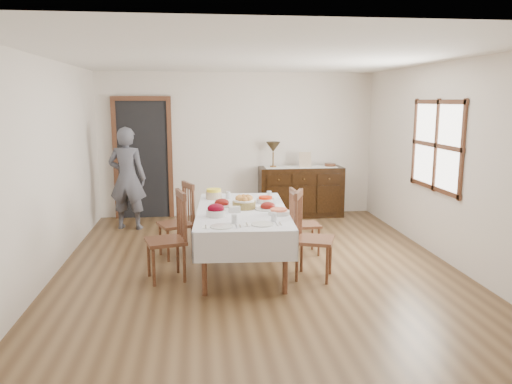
{
  "coord_description": "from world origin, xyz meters",
  "views": [
    {
      "loc": [
        -0.73,
        -6.1,
        2.1
      ],
      "look_at": [
        0.0,
        0.1,
        0.95
      ],
      "focal_mm": 35.0,
      "sensor_mm": 36.0,
      "label": 1
    }
  ],
  "objects": [
    {
      "name": "room_shell",
      "position": [
        -0.15,
        0.42,
        1.64
      ],
      "size": [
        5.02,
        6.02,
        2.65
      ],
      "color": "white",
      "rests_on": "ground"
    },
    {
      "name": "carrot_bowl",
      "position": [
        0.16,
        0.35,
        0.79
      ],
      "size": [
        0.24,
        0.24,
        0.09
      ],
      "color": "silver",
      "rests_on": "dining_table"
    },
    {
      "name": "beet_bowl",
      "position": [
        -0.53,
        -0.36,
        0.82
      ],
      "size": [
        0.23,
        0.23,
        0.15
      ],
      "color": "silver",
      "rests_on": "dining_table"
    },
    {
      "name": "butter_dish",
      "position": [
        -0.3,
        -0.17,
        0.79
      ],
      "size": [
        0.15,
        0.1,
        0.07
      ],
      "color": "silver",
      "rests_on": "dining_table"
    },
    {
      "name": "glass_far_a",
      "position": [
        -0.32,
        0.68,
        0.81
      ],
      "size": [
        0.06,
        0.06,
        0.1
      ],
      "color": "silver",
      "rests_on": "dining_table"
    },
    {
      "name": "ham_platter_b",
      "position": [
        0.13,
        -0.05,
        0.78
      ],
      "size": [
        0.33,
        0.33,
        0.11
      ],
      "color": "silver",
      "rests_on": "dining_table"
    },
    {
      "name": "casserole_dish",
      "position": [
        0.22,
        -0.35,
        0.79
      ],
      "size": [
        0.26,
        0.26,
        0.07
      ],
      "color": "silver",
      "rests_on": "dining_table"
    },
    {
      "name": "chair_right_near",
      "position": [
        0.57,
        -0.49,
        0.53
      ],
      "size": [
        0.56,
        0.56,
        1.05
      ],
      "rotation": [
        0.0,
        0.0,
        1.21
      ],
      "color": "brown",
      "rests_on": "ground"
    },
    {
      "name": "chair_right_far",
      "position": [
        0.68,
        0.46,
        0.46
      ],
      "size": [
        0.4,
        0.4,
        0.91
      ],
      "rotation": [
        0.0,
        0.0,
        1.62
      ],
      "color": "brown",
      "rests_on": "ground"
    },
    {
      "name": "ham_platter_a",
      "position": [
        -0.43,
        0.23,
        0.78
      ],
      "size": [
        0.32,
        0.32,
        0.11
      ],
      "color": "silver",
      "rests_on": "dining_table"
    },
    {
      "name": "table_lamp",
      "position": [
        0.62,
        2.74,
        1.26
      ],
      "size": [
        0.26,
        0.26,
        0.46
      ],
      "color": "brown",
      "rests_on": "sideboard"
    },
    {
      "name": "deco_bowl",
      "position": [
        1.67,
        2.71,
        0.94
      ],
      "size": [
        0.2,
        0.2,
        0.06
      ],
      "color": "brown",
      "rests_on": "sideboard"
    },
    {
      "name": "glass_far_b",
      "position": [
        0.26,
        0.71,
        0.8
      ],
      "size": [
        0.07,
        0.07,
        0.09
      ],
      "color": "silver",
      "rests_on": "dining_table"
    },
    {
      "name": "chair_left_far",
      "position": [
        -1.0,
        0.55,
        0.51
      ],
      "size": [
        0.54,
        0.54,
        1.01
      ],
      "rotation": [
        0.0,
        0.0,
        -1.2
      ],
      "color": "brown",
      "rests_on": "ground"
    },
    {
      "name": "sideboard",
      "position": [
        1.13,
        2.72,
        0.46
      ],
      "size": [
        1.51,
        0.55,
        0.91
      ],
      "color": "black",
      "rests_on": "ground"
    },
    {
      "name": "bread_basket",
      "position": [
        -0.16,
        0.04,
        0.83
      ],
      "size": [
        0.29,
        0.29,
        0.17
      ],
      "color": "olive",
      "rests_on": "dining_table"
    },
    {
      "name": "chair_left_near",
      "position": [
        -1.07,
        -0.34,
        0.53
      ],
      "size": [
        0.53,
        0.53,
        1.05
      ],
      "rotation": [
        0.0,
        0.0,
        -1.32
      ],
      "color": "brown",
      "rests_on": "ground"
    },
    {
      "name": "runner",
      "position": [
        1.12,
        2.71,
        0.91
      ],
      "size": [
        1.3,
        0.35,
        0.01
      ],
      "color": "white",
      "rests_on": "sideboard"
    },
    {
      "name": "setting_right",
      "position": [
        0.01,
        -0.78,
        0.78
      ],
      "size": [
        0.43,
        0.31,
        0.1
      ],
      "color": "silver",
      "rests_on": "dining_table"
    },
    {
      "name": "person",
      "position": [
        -1.88,
        2.15,
        0.9
      ],
      "size": [
        0.62,
        0.46,
        1.8
      ],
      "primitive_type": "imported",
      "rotation": [
        0.0,
        0.0,
        2.95
      ],
      "color": "#4F505B",
      "rests_on": "ground"
    },
    {
      "name": "pineapple_bowl",
      "position": [
        -0.52,
        0.71,
        0.82
      ],
      "size": [
        0.22,
        0.22,
        0.14
      ],
      "color": "#CDB590",
      "rests_on": "dining_table"
    },
    {
      "name": "picture_frame",
      "position": [
        1.19,
        2.65,
        1.05
      ],
      "size": [
        0.22,
        0.08,
        0.28
      ],
      "color": "tan",
      "rests_on": "sideboard"
    },
    {
      "name": "setting_left",
      "position": [
        -0.44,
        -0.83,
        0.78
      ],
      "size": [
        0.43,
        0.31,
        0.1
      ],
      "color": "silver",
      "rests_on": "dining_table"
    },
    {
      "name": "ground",
      "position": [
        0.0,
        0.0,
        0.0
      ],
      "size": [
        6.0,
        6.0,
        0.0
      ],
      "primitive_type": "plane",
      "color": "brown"
    },
    {
      "name": "egg_basket",
      "position": [
        -0.13,
        0.36,
        0.79
      ],
      "size": [
        0.27,
        0.27,
        0.1
      ],
      "color": "black",
      "rests_on": "dining_table"
    },
    {
      "name": "dining_table",
      "position": [
        -0.19,
        -0.01,
        0.66
      ],
      "size": [
        1.24,
        2.26,
        0.75
      ],
      "rotation": [
        0.0,
        0.0,
        -0.06
      ],
      "color": "silver",
      "rests_on": "ground"
    }
  ]
}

